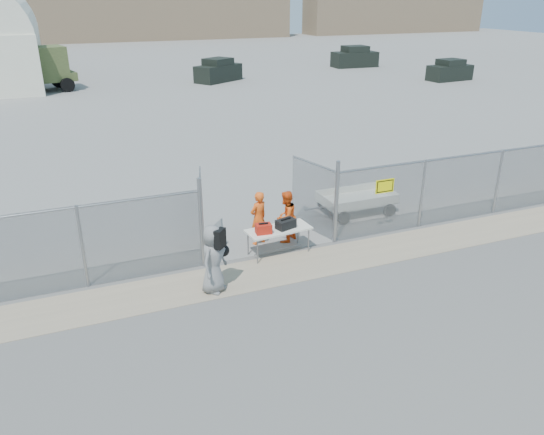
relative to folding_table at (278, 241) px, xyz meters
name	(u,v)px	position (x,y,z in m)	size (l,w,h in m)	color
ground	(301,286)	(-0.16, -1.92, -0.38)	(160.00, 160.00, 0.00)	#545353
tarmac_inside	(112,72)	(-0.16, 40.08, -0.38)	(160.00, 80.00, 0.01)	gray
dirt_strip	(286,268)	(-0.16, -0.92, -0.38)	(44.00, 1.60, 0.01)	tan
distant_hills	(115,10)	(4.84, 76.08, 4.12)	(140.00, 6.00, 9.00)	#7F684F
chain_link_fence	(272,217)	(-0.16, 0.08, 0.72)	(40.00, 0.20, 2.20)	gray
folding_table	(278,241)	(0.00, 0.00, 0.00)	(1.81, 0.75, 0.77)	white
orange_bag	(263,229)	(-0.50, -0.13, 0.52)	(0.43, 0.28, 0.27)	red
black_duffel	(286,224)	(0.20, -0.04, 0.51)	(0.54, 0.32, 0.26)	black
security_worker_left	(258,218)	(-0.29, 0.81, 0.43)	(0.59, 0.39, 1.62)	#F45715
security_worker_right	(286,217)	(0.51, 0.68, 0.40)	(0.76, 0.59, 1.57)	#F45715
visitor	(213,259)	(-2.25, -1.29, 0.50)	(0.86, 0.56, 1.76)	gray
utility_trailer	(356,202)	(3.59, 1.84, 0.00)	(3.16, 1.63, 0.77)	white
military_truck	(25,71)	(-7.10, 31.15, 1.22)	(6.74, 2.49, 3.21)	#4C592D
parked_vehicle_near	(218,70)	(7.49, 31.13, 0.54)	(4.07, 1.84, 1.84)	black
parked_vehicle_mid	(355,57)	(22.75, 35.13, 0.61)	(4.39, 1.99, 1.99)	black
parked_vehicle_far	(450,70)	(25.74, 24.48, 0.47)	(3.77, 1.70, 1.70)	black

